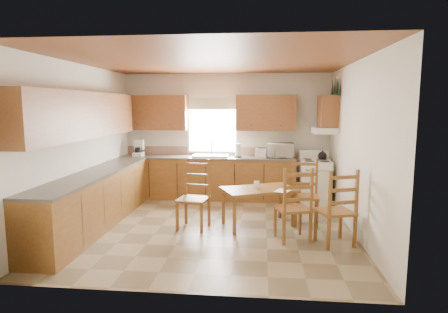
# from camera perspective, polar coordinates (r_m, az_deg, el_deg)

# --- Properties ---
(floor) EXTENTS (4.50, 4.50, 0.00)m
(floor) POSITION_cam_1_polar(r_m,az_deg,el_deg) (6.35, -1.65, -10.70)
(floor) COLOR #857453
(floor) RESTS_ON ground
(ceiling) EXTENTS (4.50, 4.50, 0.00)m
(ceiling) POSITION_cam_1_polar(r_m,az_deg,el_deg) (6.06, -1.75, 14.31)
(ceiling) COLOR brown
(ceiling) RESTS_ON floor
(wall_left) EXTENTS (4.50, 4.50, 0.00)m
(wall_left) POSITION_cam_1_polar(r_m,az_deg,el_deg) (6.73, -21.08, 1.62)
(wall_left) COLOR beige
(wall_left) RESTS_ON floor
(wall_right) EXTENTS (4.50, 4.50, 0.00)m
(wall_right) POSITION_cam_1_polar(r_m,az_deg,el_deg) (6.18, 19.46, 1.20)
(wall_right) COLOR beige
(wall_right) RESTS_ON floor
(wall_back) EXTENTS (4.50, 4.50, 0.00)m
(wall_back) POSITION_cam_1_polar(r_m,az_deg,el_deg) (8.28, 0.32, 3.20)
(wall_back) COLOR beige
(wall_back) RESTS_ON floor
(wall_front) EXTENTS (4.50, 4.50, 0.00)m
(wall_front) POSITION_cam_1_polar(r_m,az_deg,el_deg) (3.86, -6.03, -2.11)
(wall_front) COLOR beige
(wall_front) RESTS_ON floor
(lower_cab_back) EXTENTS (3.75, 0.60, 0.88)m
(lower_cab_back) POSITION_cam_1_polar(r_m,az_deg,el_deg) (8.15, -2.51, -3.34)
(lower_cab_back) COLOR brown
(lower_cab_back) RESTS_ON floor
(lower_cab_left) EXTENTS (0.60, 3.60, 0.88)m
(lower_cab_left) POSITION_cam_1_polar(r_m,az_deg,el_deg) (6.62, -18.94, -6.38)
(lower_cab_left) COLOR brown
(lower_cab_left) RESTS_ON floor
(counter_back) EXTENTS (3.75, 0.63, 0.04)m
(counter_back) POSITION_cam_1_polar(r_m,az_deg,el_deg) (8.08, -2.53, -0.14)
(counter_back) COLOR #504841
(counter_back) RESTS_ON lower_cab_back
(counter_left) EXTENTS (0.63, 3.60, 0.04)m
(counter_left) POSITION_cam_1_polar(r_m,az_deg,el_deg) (6.52, -19.12, -2.46)
(counter_left) COLOR #504841
(counter_left) RESTS_ON lower_cab_left
(backsplash) EXTENTS (3.75, 0.01, 0.18)m
(backsplash) POSITION_cam_1_polar(r_m,az_deg,el_deg) (8.35, -2.25, 0.88)
(backsplash) COLOR #866352
(backsplash) RESTS_ON counter_back
(upper_cab_back_left) EXTENTS (1.41, 0.33, 0.75)m
(upper_cab_back_left) POSITION_cam_1_polar(r_m,az_deg,el_deg) (8.39, -10.44, 6.58)
(upper_cab_back_left) COLOR brown
(upper_cab_back_left) RESTS_ON wall_back
(upper_cab_back_right) EXTENTS (1.25, 0.33, 0.75)m
(upper_cab_back_right) POSITION_cam_1_polar(r_m,az_deg,el_deg) (8.06, 6.37, 6.62)
(upper_cab_back_right) COLOR brown
(upper_cab_back_right) RESTS_ON wall_back
(upper_cab_left) EXTENTS (0.33, 3.60, 0.75)m
(upper_cab_left) POSITION_cam_1_polar(r_m,az_deg,el_deg) (6.49, -20.58, 5.91)
(upper_cab_left) COLOR brown
(upper_cab_left) RESTS_ON wall_left
(upper_cab_stove) EXTENTS (0.33, 0.62, 0.62)m
(upper_cab_stove) POSITION_cam_1_polar(r_m,az_deg,el_deg) (7.73, 15.53, 6.67)
(upper_cab_stove) COLOR brown
(upper_cab_stove) RESTS_ON wall_right
(range_hood) EXTENTS (0.44, 0.62, 0.12)m
(range_hood) POSITION_cam_1_polar(r_m,az_deg,el_deg) (7.74, 15.06, 3.87)
(range_hood) COLOR silver
(range_hood) RESTS_ON wall_right
(window_frame) EXTENTS (1.13, 0.02, 1.18)m
(window_frame) POSITION_cam_1_polar(r_m,az_deg,el_deg) (8.27, -1.77, 4.58)
(window_frame) COLOR silver
(window_frame) RESTS_ON wall_back
(window_pane) EXTENTS (1.05, 0.01, 1.10)m
(window_pane) POSITION_cam_1_polar(r_m,az_deg,el_deg) (8.27, -1.78, 4.57)
(window_pane) COLOR white
(window_pane) RESTS_ON wall_back
(window_valance) EXTENTS (1.19, 0.01, 0.24)m
(window_valance) POSITION_cam_1_polar(r_m,az_deg,el_deg) (8.23, -1.82, 8.04)
(window_valance) COLOR #5A7341
(window_valance) RESTS_ON wall_back
(sink_basin) EXTENTS (0.75, 0.45, 0.04)m
(sink_basin) POSITION_cam_1_polar(r_m,az_deg,el_deg) (8.06, -2.01, 0.14)
(sink_basin) COLOR silver
(sink_basin) RESTS_ON counter_back
(pine_decal_a) EXTENTS (0.22, 0.22, 0.36)m
(pine_decal_a) POSITION_cam_1_polar(r_m,az_deg,el_deg) (7.45, 17.09, 10.28)
(pine_decal_a) COLOR #0F321A
(pine_decal_a) RESTS_ON wall_right
(pine_decal_b) EXTENTS (0.22, 0.22, 0.36)m
(pine_decal_b) POSITION_cam_1_polar(r_m,az_deg,el_deg) (7.76, 16.63, 10.48)
(pine_decal_b) COLOR #0F321A
(pine_decal_b) RESTS_ON wall_right
(pine_decal_c) EXTENTS (0.22, 0.22, 0.36)m
(pine_decal_c) POSITION_cam_1_polar(r_m,az_deg,el_deg) (8.07, 16.19, 10.09)
(pine_decal_c) COLOR #0F321A
(pine_decal_c) RESTS_ON wall_right
(stove) EXTENTS (0.62, 0.64, 0.89)m
(stove) POSITION_cam_1_polar(r_m,az_deg,el_deg) (7.85, 13.71, -3.93)
(stove) COLOR silver
(stove) RESTS_ON floor
(coffeemaker) EXTENTS (0.20, 0.23, 0.31)m
(coffeemaker) POSITION_cam_1_polar(r_m,az_deg,el_deg) (8.37, -12.92, 1.15)
(coffeemaker) COLOR silver
(coffeemaker) RESTS_ON counter_back
(paper_towel) EXTENTS (0.15, 0.15, 0.29)m
(paper_towel) POSITION_cam_1_polar(r_m,az_deg,el_deg) (7.96, 2.17, 0.94)
(paper_towel) COLOR white
(paper_towel) RESTS_ON counter_back
(toaster) EXTENTS (0.26, 0.19, 0.19)m
(toaster) POSITION_cam_1_polar(r_m,az_deg,el_deg) (7.96, 5.66, 0.55)
(toaster) COLOR silver
(toaster) RESTS_ON counter_back
(microwave) EXTENTS (0.51, 0.37, 0.30)m
(microwave) POSITION_cam_1_polar(r_m,az_deg,el_deg) (7.98, 8.62, 0.94)
(microwave) COLOR silver
(microwave) RESTS_ON counter_back
(dining_table) EXTENTS (1.37, 1.11, 0.64)m
(dining_table) POSITION_cam_1_polar(r_m,az_deg,el_deg) (6.37, 5.33, -7.66)
(dining_table) COLOR brown
(dining_table) RESTS_ON floor
(chair_near_left) EXTENTS (0.58, 0.56, 1.11)m
(chair_near_left) POSITION_cam_1_polar(r_m,az_deg,el_deg) (5.71, 10.45, -7.09)
(chair_near_left) COLOR brown
(chair_near_left) RESTS_ON floor
(chair_near_right) EXTENTS (0.59, 0.58, 1.12)m
(chair_near_right) POSITION_cam_1_polar(r_m,az_deg,el_deg) (5.68, 16.65, -7.35)
(chair_near_right) COLOR brown
(chair_near_right) RESTS_ON floor
(chair_far_left) EXTENTS (0.54, 0.52, 1.13)m
(chair_far_left) POSITION_cam_1_polar(r_m,az_deg,el_deg) (6.16, -4.71, -5.85)
(chair_far_left) COLOR brown
(chair_far_left) RESTS_ON floor
(chair_far_right) EXTENTS (0.49, 0.47, 1.09)m
(chair_far_right) POSITION_cam_1_polar(r_m,az_deg,el_deg) (6.53, 12.23, -5.37)
(chair_far_right) COLOR brown
(chair_far_right) RESTS_ON floor
(table_paper) EXTENTS (0.31, 0.35, 0.00)m
(table_paper) POSITION_cam_1_polar(r_m,az_deg,el_deg) (6.15, 8.93, -5.18)
(table_paper) COLOR white
(table_paper) RESTS_ON dining_table
(table_card) EXTENTS (0.09, 0.03, 0.12)m
(table_card) POSITION_cam_1_polar(r_m,az_deg,el_deg) (6.31, 4.97, -4.25)
(table_card) COLOR white
(table_card) RESTS_ON dining_table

